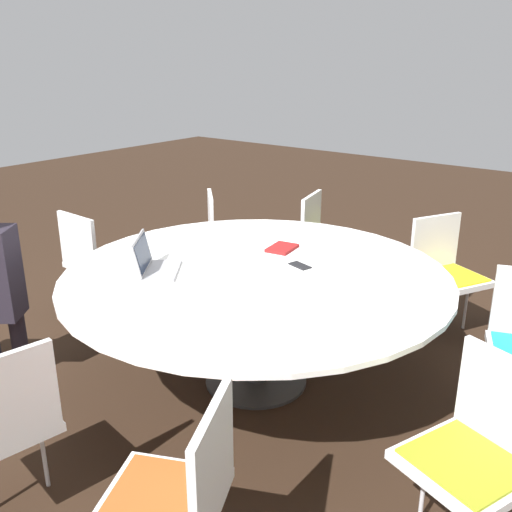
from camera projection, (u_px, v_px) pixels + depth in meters
The scene contains 11 objects.
ground_plane at pixel (256, 381), 3.56m from camera, with size 16.00×16.00×0.00m, color black.
conference_table at pixel (256, 284), 3.34m from camera, with size 2.25×2.25×0.73m.
chair_2 at pixel (178, 490), 1.98m from camera, with size 0.58×0.57×0.84m.
chair_3 at pixel (479, 445), 2.21m from camera, with size 0.55×0.56×0.84m.
chair_5 at pixel (445, 267), 4.06m from camera, with size 0.58×0.57×0.84m.
chair_6 at pixel (325, 237), 4.73m from camera, with size 0.52×0.51×0.84m.
chair_7 at pixel (226, 233), 4.81m from camera, with size 0.61×0.61×0.84m.
chair_8 at pixel (94, 256), 4.27m from camera, with size 0.44×0.46×0.84m.
laptop at pixel (152, 263), 3.30m from camera, with size 0.40×0.38×0.21m.
spiral_notebook at pixel (282, 248), 3.70m from camera, with size 0.23×0.18×0.02m.
cell_phone at pixel (300, 266), 3.41m from camera, with size 0.10×0.15×0.01m.
Camera 1 is at (2.45, 1.89, 1.93)m, focal length 40.00 mm.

